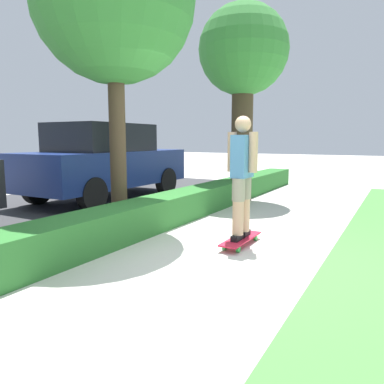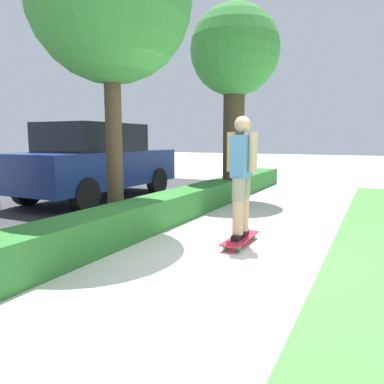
{
  "view_description": "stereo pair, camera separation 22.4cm",
  "coord_description": "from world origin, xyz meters",
  "px_view_note": "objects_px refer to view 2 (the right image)",
  "views": [
    {
      "loc": [
        -3.84,
        -1.68,
        1.36
      ],
      "look_at": [
        0.23,
        0.6,
        0.7
      ],
      "focal_mm": 35.0,
      "sensor_mm": 36.0,
      "label": 1
    },
    {
      "loc": [
        -3.94,
        -1.49,
        1.36
      ],
      "look_at": [
        0.23,
        0.6,
        0.7
      ],
      "focal_mm": 35.0,
      "sensor_mm": 36.0,
      "label": 2
    }
  ],
  "objects_px": {
    "skateboard": "(240,239)",
    "parked_car_middle": "(96,161)",
    "skater_person": "(241,174)",
    "tree_far": "(235,57)",
    "tree_mid": "(110,1)"
  },
  "relations": [
    {
      "from": "parked_car_middle",
      "to": "skater_person",
      "type": "bearing_deg",
      "value": -116.56
    },
    {
      "from": "skateboard",
      "to": "skater_person",
      "type": "distance_m",
      "value": 0.84
    },
    {
      "from": "skateboard",
      "to": "skater_person",
      "type": "height_order",
      "value": "skater_person"
    },
    {
      "from": "parked_car_middle",
      "to": "tree_mid",
      "type": "bearing_deg",
      "value": -134.32
    },
    {
      "from": "tree_far",
      "to": "parked_car_middle",
      "type": "relative_size",
      "value": 1.03
    },
    {
      "from": "tree_far",
      "to": "parked_car_middle",
      "type": "distance_m",
      "value": 3.82
    },
    {
      "from": "tree_far",
      "to": "skateboard",
      "type": "bearing_deg",
      "value": -158.03
    },
    {
      "from": "skateboard",
      "to": "skater_person",
      "type": "xyz_separation_m",
      "value": [
        -0.0,
        0.0,
        0.84
      ]
    },
    {
      "from": "skateboard",
      "to": "parked_car_middle",
      "type": "distance_m",
      "value": 4.67
    },
    {
      "from": "skateboard",
      "to": "tree_mid",
      "type": "distance_m",
      "value": 3.75
    },
    {
      "from": "skateboard",
      "to": "tree_mid",
      "type": "xyz_separation_m",
      "value": [
        -0.07,
        1.95,
        3.2
      ]
    },
    {
      "from": "parked_car_middle",
      "to": "tree_far",
      "type": "bearing_deg",
      "value": -63.38
    },
    {
      "from": "tree_mid",
      "to": "parked_car_middle",
      "type": "xyz_separation_m",
      "value": [
        2.11,
        2.18,
        -2.41
      ]
    },
    {
      "from": "skateboard",
      "to": "tree_far",
      "type": "distance_m",
      "value": 4.79
    },
    {
      "from": "tree_far",
      "to": "tree_mid",
      "type": "bearing_deg",
      "value": 170.76
    }
  ]
}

